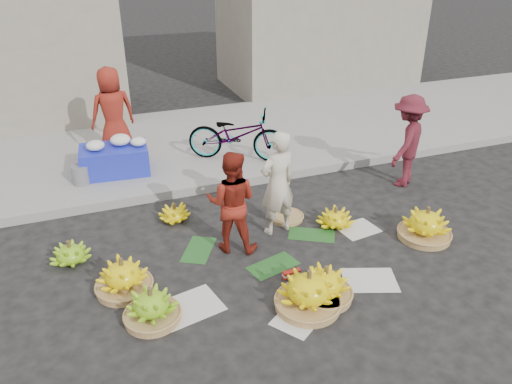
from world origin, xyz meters
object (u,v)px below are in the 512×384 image
object	(u,v)px
banana_bunch_0	(123,277)
banana_bunch_4	(426,224)
vendor_cream	(278,184)
bicycle	(237,135)
flower_table	(115,158)

from	to	relation	value
banana_bunch_0	banana_bunch_4	distance (m)	4.11
banana_bunch_0	vendor_cream	distance (m)	2.38
vendor_cream	banana_bunch_4	bearing A→B (deg)	142.65
banana_bunch_0	bicycle	distance (m)	3.92
flower_table	bicycle	size ratio (longest dim) A/B	0.66
vendor_cream	flower_table	bearing A→B (deg)	-65.08
banana_bunch_0	flower_table	distance (m)	3.23
vendor_cream	bicycle	bearing A→B (deg)	-107.25
banana_bunch_0	bicycle	world-z (taller)	bicycle
vendor_cream	bicycle	world-z (taller)	vendor_cream
banana_bunch_4	flower_table	size ratio (longest dim) A/B	0.62
vendor_cream	flower_table	distance (m)	3.26
vendor_cream	banana_bunch_0	bearing A→B (deg)	3.59
banana_bunch_4	flower_table	xyz separation A→B (m)	(-3.80, 3.50, 0.18)
banana_bunch_0	flower_table	bearing A→B (deg)	84.61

